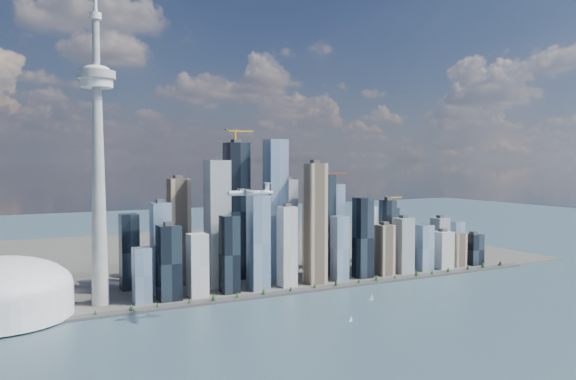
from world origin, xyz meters
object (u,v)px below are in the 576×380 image
needle_tower (98,154)px  sailboat_west (351,319)px  airplane (249,192)px  sailboat_east (371,298)px

needle_tower → sailboat_west: bearing=-39.5°
needle_tower → airplane: bearing=-46.7°
sailboat_west → sailboat_east: size_ratio=0.76×
needle_tower → sailboat_west: size_ratio=66.92×
needle_tower → airplane: size_ratio=7.77×
sailboat_east → needle_tower: bearing=177.8°
airplane → sailboat_east: (223.61, 21.47, -178.34)m
needle_tower → sailboat_east: needle_tower is taller
sailboat_west → sailboat_east: sailboat_east is taller
airplane → needle_tower: bearing=137.9°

